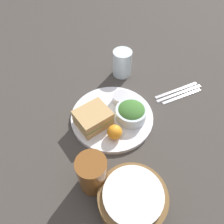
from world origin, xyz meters
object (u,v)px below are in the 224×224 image
at_px(salad_bowl, 131,112).
at_px(dressing_cup, 121,99).
at_px(spoon, 182,96).
at_px(plate, 112,117).
at_px(sandwich, 93,118).
at_px(bread_basket, 132,198).
at_px(drink_glass, 92,173).
at_px(fork, 176,90).
at_px(water_glass, 122,63).
at_px(knife, 179,93).

height_order(salad_bowl, dressing_cup, salad_bowl).
bearing_deg(spoon, salad_bowl, -176.20).
height_order(plate, sandwich, sandwich).
bearing_deg(bread_basket, salad_bowl, -110.31).
height_order(drink_glass, fork, drink_glass).
bearing_deg(drink_glass, spoon, -151.57).
distance_m(plate, drink_glass, 0.24).
xyz_separation_m(dressing_cup, drink_glass, (0.17, 0.26, 0.03)).
distance_m(plate, spoon, 0.29).
bearing_deg(fork, drink_glass, -154.65).
bearing_deg(drink_glass, salad_bowl, -135.47).
bearing_deg(water_glass, fork, 136.65).
bearing_deg(sandwich, bread_basket, 96.54).
xyz_separation_m(bread_basket, knife, (-0.32, -0.33, -0.03)).
xyz_separation_m(salad_bowl, bread_basket, (0.10, 0.26, -0.01)).
height_order(sandwich, fork, sandwich).
bearing_deg(dressing_cup, fork, 179.96).
bearing_deg(knife, plate, 180.00).
bearing_deg(sandwich, fork, -169.48).
distance_m(plate, fork, 0.29).
relative_size(salad_bowl, bread_basket, 0.59).
distance_m(salad_bowl, dressing_cup, 0.08).
bearing_deg(sandwich, plate, -170.01).
relative_size(fork, spoon, 1.11).
height_order(plate, salad_bowl, salad_bowl).
xyz_separation_m(fork, water_glass, (0.17, -0.16, 0.05)).
height_order(knife, water_glass, water_glass).
height_order(sandwich, bread_basket, sandwich).
bearing_deg(water_glass, sandwich, 51.34).
bearing_deg(dressing_cup, sandwich, 28.74).
bearing_deg(salad_bowl, drink_glass, 44.53).
height_order(drink_glass, water_glass, drink_glass).
height_order(dressing_cup, knife, dressing_cup).
distance_m(bread_basket, knife, 0.46).
bearing_deg(drink_glass, knife, -149.54).
distance_m(dressing_cup, drink_glass, 0.31).
relative_size(sandwich, water_glass, 1.21).
xyz_separation_m(dressing_cup, fork, (-0.23, 0.00, -0.03)).
relative_size(bread_basket, water_glass, 1.68).
height_order(bread_basket, water_glass, water_glass).
bearing_deg(knife, sandwich, -179.43).
bearing_deg(drink_glass, dressing_cup, -123.63).
relative_size(bread_basket, fork, 0.93).
xyz_separation_m(sandwich, fork, (-0.35, -0.07, -0.04)).
bearing_deg(salad_bowl, fork, -160.44).
relative_size(dressing_cup, knife, 0.29).
xyz_separation_m(bread_basket, spoon, (-0.33, -0.31, -0.03)).
relative_size(salad_bowl, fork, 0.55).
bearing_deg(water_glass, salad_bowl, 77.68).
distance_m(sandwich, spoon, 0.36).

